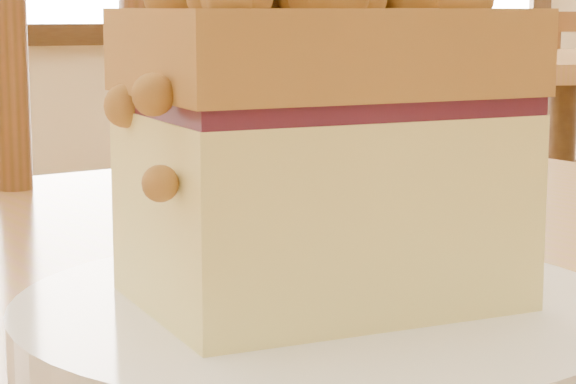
% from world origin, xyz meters
% --- Properties ---
extents(cafe_chair_second, '(0.45, 0.45, 0.86)m').
position_xyz_m(cafe_chair_second, '(1.98, 2.56, 0.43)').
color(cafe_chair_second, brown).
rests_on(cafe_chair_second, ground).
extents(plate, '(0.20, 0.20, 0.02)m').
position_xyz_m(plate, '(0.21, 0.08, 0.76)').
color(plate, white).
rests_on(plate, cafe_table_main).
extents(cake_slice, '(0.13, 0.10, 0.11)m').
position_xyz_m(cake_slice, '(0.21, 0.08, 0.82)').
color(cake_slice, '#F1E288').
rests_on(cake_slice, plate).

